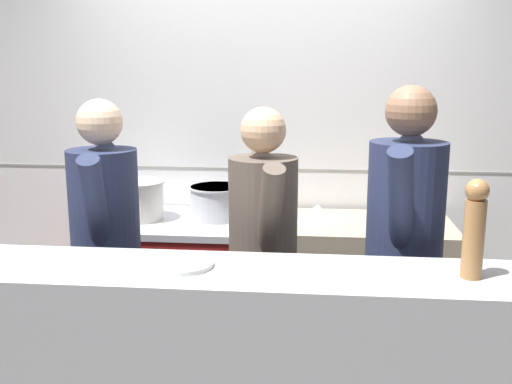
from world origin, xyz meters
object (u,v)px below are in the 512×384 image
object	(u,v)px
plated_dish_main	(182,264)
chef_sous	(263,256)
mixing_bowl_steel	(317,213)
chef_line	(403,252)
sauce_pot	(217,201)
stock_pot	(138,199)
chef_head_cook	(106,249)
pepper_mill	(474,227)
oven_range	(177,288)

from	to	relation	value
plated_dish_main	chef_sous	xyz separation A→B (m)	(0.27, 0.58, -0.15)
mixing_bowl_steel	chef_line	xyz separation A→B (m)	(0.40, -0.76, 0.01)
sauce_pot	plated_dish_main	distance (m)	1.34
stock_pot	sauce_pot	xyz separation A→B (m)	(0.47, 0.06, -0.02)
sauce_pot	chef_head_cook	xyz separation A→B (m)	(-0.43, -0.77, -0.07)
pepper_mill	chef_line	world-z (taller)	chef_line
stock_pot	pepper_mill	bearing A→B (deg)	-38.15
oven_range	sauce_pot	xyz separation A→B (m)	(0.25, 0.05, 0.55)
sauce_pot	chef_sous	xyz separation A→B (m)	(0.35, -0.76, -0.09)
chef_head_cook	chef_sous	xyz separation A→B (m)	(0.78, 0.01, -0.02)
stock_pot	chef_head_cook	distance (m)	0.71
sauce_pot	mixing_bowl_steel	xyz separation A→B (m)	(0.61, -0.05, -0.05)
chef_line	sauce_pot	bearing A→B (deg)	156.08
sauce_pot	mixing_bowl_steel	distance (m)	0.62
oven_range	chef_line	bearing A→B (deg)	-30.96
oven_range	chef_sous	world-z (taller)	chef_sous
chef_sous	chef_line	world-z (taller)	chef_line
mixing_bowl_steel	chef_sous	world-z (taller)	chef_sous
plated_dish_main	chef_line	distance (m)	1.08
oven_range	pepper_mill	distance (m)	2.09
chef_head_cook	stock_pot	bearing A→B (deg)	83.74
mixing_bowl_steel	chef_line	size ratio (longest dim) A/B	0.15
sauce_pot	pepper_mill	xyz separation A→B (m)	(1.18, -1.36, 0.24)
mixing_bowl_steel	plated_dish_main	size ratio (longest dim) A/B	1.08
stock_pot	sauce_pot	size ratio (longest dim) A/B	0.95
stock_pot	chef_sous	bearing A→B (deg)	-40.09
oven_range	pepper_mill	size ratio (longest dim) A/B	2.71
stock_pot	chef_head_cook	world-z (taller)	chef_head_cook
stock_pot	sauce_pot	bearing A→B (deg)	7.51
mixing_bowl_steel	stock_pot	bearing A→B (deg)	-179.15
mixing_bowl_steel	plated_dish_main	world-z (taller)	plated_dish_main
chef_head_cook	chef_sous	bearing A→B (deg)	-8.85
stock_pot	sauce_pot	distance (m)	0.48
mixing_bowl_steel	chef_line	world-z (taller)	chef_line
stock_pot	plated_dish_main	size ratio (longest dim) A/B	1.30
chef_sous	mixing_bowl_steel	bearing A→B (deg)	55.81
sauce_pot	plated_dish_main	xyz separation A→B (m)	(0.08, -1.34, 0.06)
oven_range	chef_sous	size ratio (longest dim) A/B	0.62
sauce_pot	oven_range	bearing A→B (deg)	-169.55
stock_pot	chef_line	xyz separation A→B (m)	(1.49, -0.74, -0.05)
sauce_pot	plated_dish_main	world-z (taller)	sauce_pot
oven_range	mixing_bowl_steel	bearing A→B (deg)	0.01
pepper_mill	oven_range	bearing A→B (deg)	137.43
sauce_pot	chef_sous	distance (m)	0.84
oven_range	plated_dish_main	distance (m)	1.47
chef_line	chef_head_cook	bearing A→B (deg)	-166.82
oven_range	stock_pot	xyz separation A→B (m)	(-0.22, -0.02, 0.57)
oven_range	stock_pot	size ratio (longest dim) A/B	3.12
plated_dish_main	pepper_mill	distance (m)	1.11
mixing_bowl_steel	chef_sous	xyz separation A→B (m)	(-0.26, -0.71, -0.05)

